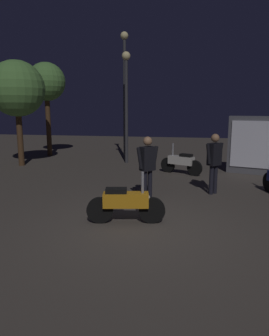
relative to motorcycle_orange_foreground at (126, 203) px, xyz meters
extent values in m
plane|color=#4C443D|center=(0.37, -0.29, -0.44)|extent=(40.00, 40.00, 0.00)
cylinder|color=black|center=(-0.54, -0.10, -0.16)|extent=(0.57, 0.20, 0.56)
cylinder|color=black|center=(0.55, 0.10, -0.16)|extent=(0.57, 0.20, 0.56)
cube|color=orange|center=(0.00, 0.00, 0.07)|extent=(0.99, 0.47, 0.30)
cube|color=black|center=(-0.19, -0.04, 0.27)|extent=(0.48, 0.32, 0.10)
cylinder|color=gray|center=(0.35, 0.06, 0.45)|extent=(0.07, 0.07, 0.45)
sphere|color=#F2EABF|center=(0.45, 0.08, 0.12)|extent=(0.12, 0.12, 0.12)
cylinder|color=black|center=(1.44, 5.05, -0.16)|extent=(0.55, 0.33, 0.56)
cylinder|color=black|center=(0.45, 5.53, -0.16)|extent=(0.55, 0.33, 0.56)
cube|color=beige|center=(0.94, 5.29, 0.07)|extent=(0.99, 0.68, 0.30)
cube|color=black|center=(1.12, 5.21, 0.27)|extent=(0.50, 0.41, 0.10)
cylinder|color=gray|center=(0.63, 5.44, 0.45)|extent=(0.08, 0.08, 0.45)
sphere|color=#F2EABF|center=(0.54, 5.49, 0.12)|extent=(0.12, 0.12, 0.12)
cylinder|color=black|center=(3.57, 3.28, -0.16)|extent=(0.28, 0.56, 0.56)
cylinder|color=black|center=(2.00, 2.77, -0.03)|extent=(0.12, 0.12, 0.83)
cylinder|color=black|center=(1.89, 2.66, -0.03)|extent=(0.12, 0.12, 0.83)
cube|color=black|center=(1.95, 2.71, 0.70)|extent=(0.42, 0.42, 0.62)
sphere|color=#9E7251|center=(1.95, 2.71, 1.15)|extent=(0.23, 0.23, 0.23)
cylinder|color=black|center=(2.12, 2.89, 0.73)|extent=(0.19, 0.19, 0.56)
cylinder|color=black|center=(1.78, 2.54, 0.73)|extent=(0.19, 0.19, 0.56)
cylinder|color=black|center=(0.16, 1.60, -0.03)|extent=(0.12, 0.12, 0.82)
cylinder|color=black|center=(0.28, 1.71, -0.03)|extent=(0.12, 0.12, 0.82)
cube|color=black|center=(0.22, 1.66, 0.69)|extent=(0.43, 0.42, 0.61)
sphere|color=#9E7251|center=(0.22, 1.66, 1.14)|extent=(0.23, 0.23, 0.23)
cylinder|color=black|center=(0.05, 1.49, 0.72)|extent=(0.20, 0.19, 0.56)
cylinder|color=black|center=(0.40, 1.82, 0.72)|extent=(0.20, 0.19, 0.56)
cylinder|color=#38383D|center=(-1.50, 7.24, 1.74)|extent=(0.14, 0.14, 4.36)
sphere|color=#F9E59E|center=(-1.50, 7.24, 4.07)|extent=(0.36, 0.36, 0.36)
cylinder|color=#38383D|center=(-1.87, 8.60, 2.29)|extent=(0.14, 0.14, 5.45)
sphere|color=#F9E59E|center=(-1.87, 8.60, 5.15)|extent=(0.36, 0.36, 0.36)
cylinder|color=#4C331E|center=(-5.79, 8.66, 1.05)|extent=(0.24, 0.24, 2.99)
sphere|color=#568C42|center=(-5.79, 8.66, 3.19)|extent=(1.85, 1.85, 1.85)
cylinder|color=#4C331E|center=(-5.72, 5.83, 0.74)|extent=(0.24, 0.24, 2.37)
sphere|color=#568C42|center=(-5.72, 5.83, 2.71)|extent=(2.25, 2.25, 2.25)
cube|color=#595960|center=(3.45, 5.92, 0.61)|extent=(1.68, 0.92, 2.10)
cube|color=white|center=(3.38, 5.66, 0.66)|extent=(1.30, 0.41, 1.68)
camera|label=1|loc=(1.35, -6.28, 1.98)|focal=34.02mm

